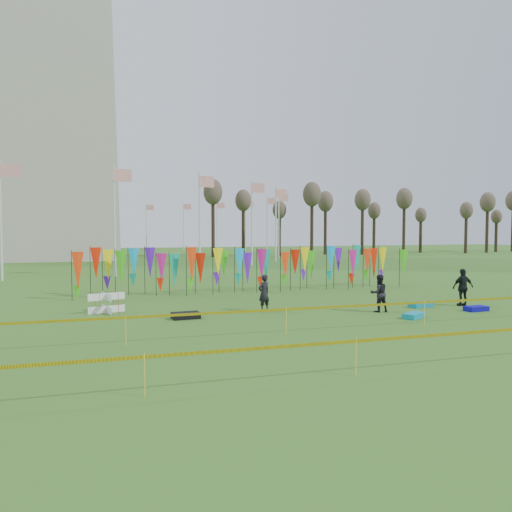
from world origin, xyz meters
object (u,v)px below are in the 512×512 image
object	(u,v)px
person_mid	(379,293)
kite_bag_turquoise	(414,316)
person_right	(463,287)
kite_bag_teal	(421,305)
person_left	(264,293)
kite_bag_black	(186,315)
kite_bag_blue	(476,309)
box_kite	(107,303)

from	to	relation	value
person_mid	kite_bag_turquoise	xyz separation A→B (m)	(0.52, -1.68, -0.67)
person_right	kite_bag_teal	size ratio (longest dim) A/B	1.55
person_right	person_mid	bearing A→B (deg)	10.54
person_left	person_right	distance (m)	9.00
kite_bag_black	person_right	bearing A→B (deg)	-2.44
person_right	kite_bag_turquoise	world-z (taller)	person_right
kite_bag_black	kite_bag_turquoise	bearing A→B (deg)	-16.71
person_right	kite_bag_blue	distance (m)	1.56
person_mid	kite_bag_blue	bearing A→B (deg)	169.55
box_kite	kite_bag_blue	distance (m)	15.25
kite_bag_black	person_mid	bearing A→B (deg)	-6.05
box_kite	kite_bag_turquoise	bearing A→B (deg)	-22.64
person_mid	person_left	bearing A→B (deg)	-14.89
kite_bag_blue	kite_bag_teal	world-z (taller)	kite_bag_teal
kite_bag_teal	person_mid	bearing A→B (deg)	-167.08
person_left	kite_bag_teal	bearing A→B (deg)	148.42
person_left	kite_bag_blue	xyz separation A→B (m)	(8.49, -2.51, -0.67)
person_mid	kite_bag_black	bearing A→B (deg)	-2.42
box_kite	kite_bag_turquoise	world-z (taller)	box_kite
kite_bag_teal	kite_bag_black	bearing A→B (deg)	178.48
box_kite	person_left	distance (m)	6.40
box_kite	person_right	distance (m)	15.38
kite_bag_blue	kite_bag_black	xyz separation A→B (m)	(-11.86, 1.84, 0.02)
person_left	kite_bag_turquoise	bearing A→B (deg)	123.73
person_left	kite_bag_blue	world-z (taller)	person_left
box_kite	kite_bag_turquoise	xyz separation A→B (m)	(11.22, -4.68, -0.32)
kite_bag_turquoise	box_kite	bearing A→B (deg)	157.36
person_mid	kite_bag_blue	world-z (taller)	person_mid
kite_bag_turquoise	person_mid	bearing A→B (deg)	107.09
kite_bag_teal	kite_bag_blue	bearing A→B (deg)	-44.85
box_kite	kite_bag_black	distance (m)	3.60
box_kite	kite_bag_turquoise	size ratio (longest dim) A/B	0.85
kite_bag_blue	kite_bag_teal	distance (m)	2.22
kite_bag_turquoise	kite_bag_blue	xyz separation A→B (m)	(3.49, 0.67, 0.00)
person_right	kite_bag_teal	world-z (taller)	person_right
box_kite	kite_bag_teal	world-z (taller)	box_kite
kite_bag_blue	person_left	bearing A→B (deg)	163.54
person_mid	person_right	xyz separation A→B (m)	(4.43, 0.31, 0.06)
kite_bag_turquoise	kite_bag_black	distance (m)	8.73
kite_bag_turquoise	kite_bag_black	world-z (taller)	kite_bag_black
person_mid	kite_bag_black	xyz separation A→B (m)	(-7.85, 0.83, -0.65)
person_mid	kite_bag_turquoise	size ratio (longest dim) A/B	1.56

